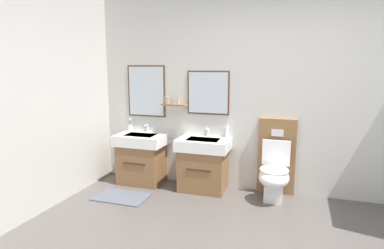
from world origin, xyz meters
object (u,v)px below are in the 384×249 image
(vanity_sink_right, at_px, (204,163))
(soap_dispenser, at_px, (227,132))
(toothbrush_cup, at_px, (130,127))
(toilet, at_px, (275,169))
(vanity_sink_left, at_px, (142,157))

(vanity_sink_right, distance_m, soap_dispenser, 0.53)
(toothbrush_cup, bearing_deg, toilet, -4.32)
(vanity_sink_left, bearing_deg, vanity_sink_right, 0.00)
(vanity_sink_right, relative_size, soap_dispenser, 3.88)
(vanity_sink_left, distance_m, toilet, 1.87)
(toilet, bearing_deg, vanity_sink_right, -179.50)
(vanity_sink_left, height_order, soap_dispenser, soap_dispenser)
(vanity_sink_left, distance_m, soap_dispenser, 1.28)
(vanity_sink_left, distance_m, vanity_sink_right, 0.92)
(vanity_sink_left, xyz_separation_m, toilet, (1.87, 0.01, 0.01))
(toothbrush_cup, bearing_deg, vanity_sink_right, -8.10)
(vanity_sink_left, relative_size, toothbrush_cup, 3.69)
(vanity_sink_left, bearing_deg, soap_dispenser, 8.50)
(toilet, height_order, soap_dispenser, toilet)
(toothbrush_cup, bearing_deg, soap_dispenser, 0.39)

